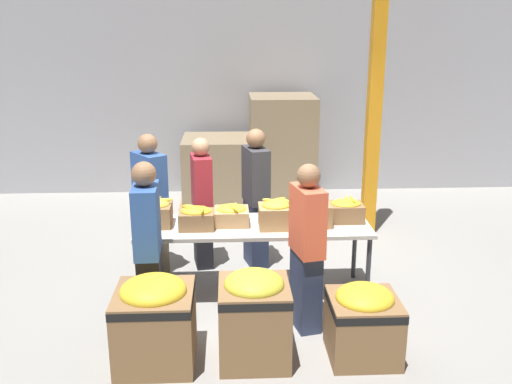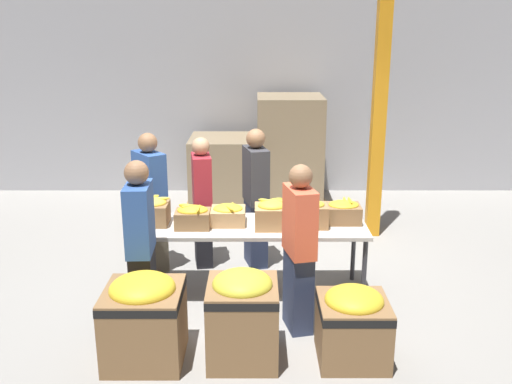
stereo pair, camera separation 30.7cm
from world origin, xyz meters
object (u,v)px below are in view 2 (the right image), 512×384
at_px(banana_box_1, 195,216).
at_px(volunteer_0, 302,250).
at_px(support_pillar, 383,89).
at_px(banana_box_2, 231,214).
at_px(volunteer_1, 154,203).
at_px(donation_bin_0, 146,315).
at_px(volunteer_3, 144,248).
at_px(pallet_stack_1, 227,172).
at_px(volunteer_4, 258,199).
at_px(donation_bin_2, 355,322).
at_px(banana_box_0, 154,210).
at_px(sorting_table, 253,230).
at_px(banana_box_3, 275,214).
at_px(donation_bin_1, 245,314).
at_px(banana_box_4, 313,213).
at_px(banana_box_5, 346,211).
at_px(pallet_stack_0, 292,151).
at_px(volunteer_2, 205,203).

bearing_deg(banana_box_1, volunteer_0, -32.23).
bearing_deg(support_pillar, banana_box_2, -137.31).
height_order(volunteer_1, donation_bin_0, volunteer_1).
relative_size(volunteer_3, pallet_stack_1, 1.44).
distance_m(volunteer_4, donation_bin_2, 2.26).
bearing_deg(volunteer_4, donation_bin_2, 7.82).
xyz_separation_m(banana_box_1, banana_box_2, (0.36, 0.11, -0.02)).
relative_size(banana_box_0, banana_box_1, 1.07).
bearing_deg(volunteer_1, sorting_table, 23.73).
bearing_deg(volunteer_1, banana_box_3, 25.06).
distance_m(banana_box_0, donation_bin_0, 1.41).
bearing_deg(donation_bin_1, banana_box_4, 61.18).
bearing_deg(banana_box_0, volunteer_3, -87.32).
bearing_deg(pallet_stack_1, volunteer_0, -76.87).
bearing_deg(banana_box_2, banana_box_0, -179.94).
bearing_deg(volunteer_4, banana_box_3, -3.16).
height_order(volunteer_0, donation_bin_1, volunteer_0).
height_order(sorting_table, banana_box_5, banana_box_5).
bearing_deg(pallet_stack_1, pallet_stack_0, 7.53).
distance_m(banana_box_0, volunteer_3, 0.79).
bearing_deg(volunteer_0, volunteer_2, 21.47).
bearing_deg(support_pillar, banana_box_3, -127.59).
relative_size(banana_box_2, volunteer_2, 0.23).
distance_m(banana_box_3, pallet_stack_1, 3.30).
bearing_deg(banana_box_2, volunteer_3, -134.54).
bearing_deg(support_pillar, pallet_stack_0, 126.01).
xyz_separation_m(volunteer_2, support_pillar, (2.24, 1.01, 1.23)).
height_order(banana_box_2, pallet_stack_0, pallet_stack_0).
bearing_deg(banana_box_2, banana_box_4, -5.49).
xyz_separation_m(banana_box_3, pallet_stack_1, (-0.67, 3.21, -0.39)).
distance_m(banana_box_1, banana_box_3, 0.82).
bearing_deg(banana_box_2, sorting_table, -8.70).
xyz_separation_m(volunteer_0, pallet_stack_0, (0.14, 4.00, 0.05)).
bearing_deg(donation_bin_2, banana_box_3, 119.16).
distance_m(banana_box_2, banana_box_3, 0.48).
bearing_deg(banana_box_1, banana_box_0, 165.69).
bearing_deg(banana_box_0, volunteer_0, -27.43).
relative_size(banana_box_2, banana_box_3, 1.00).
bearing_deg(banana_box_4, volunteer_0, -103.15).
height_order(banana_box_1, banana_box_5, banana_box_5).
relative_size(volunteer_2, donation_bin_0, 1.99).
relative_size(volunteer_2, volunteer_4, 0.94).
bearing_deg(volunteer_0, banana_box_0, 49.87).
xyz_separation_m(banana_box_3, donation_bin_1, (-0.28, -1.19, -0.50)).
relative_size(banana_box_0, banana_box_5, 1.07).
relative_size(donation_bin_0, donation_bin_2, 1.18).
xyz_separation_m(sorting_table, banana_box_2, (-0.23, 0.04, 0.16)).
xyz_separation_m(banana_box_5, volunteer_0, (-0.53, -0.83, -0.10)).
xyz_separation_m(banana_box_3, volunteer_1, (-1.38, 0.71, -0.11)).
bearing_deg(banana_box_0, donation_bin_0, -83.86).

